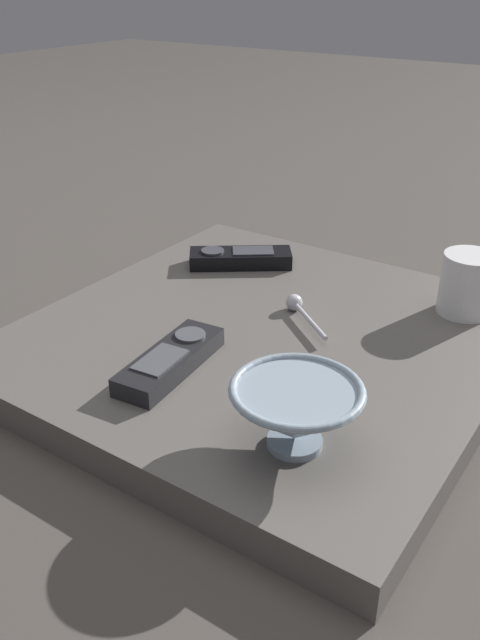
% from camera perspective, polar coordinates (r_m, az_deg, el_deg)
% --- Properties ---
extents(ground_plane, '(6.00, 6.00, 0.00)m').
position_cam_1_polar(ground_plane, '(0.86, 2.15, -3.32)').
color(ground_plane, '#47423D').
extents(table, '(0.56, 0.56, 0.04)m').
position_cam_1_polar(table, '(0.85, 2.17, -2.14)').
color(table, '#5B5651').
rests_on(table, ground).
extents(cereal_bowl, '(0.13, 0.13, 0.07)m').
position_cam_1_polar(cereal_bowl, '(0.63, 4.78, -7.83)').
color(cereal_bowl, '#8C9EAD').
rests_on(cereal_bowl, table).
extents(coffee_mug, '(0.07, 0.07, 0.08)m').
position_cam_1_polar(coffee_mug, '(0.91, 18.79, 2.92)').
color(coffee_mug, white).
rests_on(coffee_mug, table).
extents(teaspoon, '(0.09, 0.08, 0.02)m').
position_cam_1_polar(teaspoon, '(0.87, 4.91, 1.16)').
color(teaspoon, silver).
rests_on(teaspoon, table).
extents(tv_remote_near, '(0.07, 0.16, 0.03)m').
position_cam_1_polar(tv_remote_near, '(0.76, -5.92, -3.42)').
color(tv_remote_near, black).
rests_on(tv_remote_near, table).
extents(tv_remote_far, '(0.15, 0.13, 0.03)m').
position_cam_1_polar(tv_remote_far, '(1.02, 0.02, 5.30)').
color(tv_remote_far, black).
rests_on(tv_remote_far, table).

